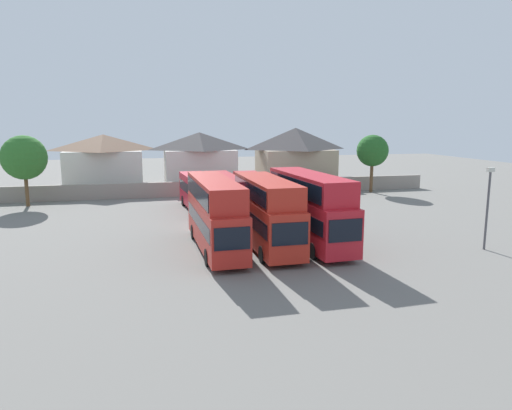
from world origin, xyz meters
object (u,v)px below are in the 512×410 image
bus_2 (267,210)px  bus_5 (224,190)px  house_terrace_left (104,162)px  bus_6 (257,190)px  tree_left_of_lot (24,158)px  bus_1 (215,210)px  house_terrace_right (295,156)px  bus_3 (310,205)px  bus_4 (200,191)px  house_terrace_centre (200,160)px  lamp_post_lot_edge (488,203)px  tree_behind_wall (372,151)px

bus_2 → bus_5: bearing=-179.0°
bus_2 → house_terrace_left: 35.80m
bus_6 → tree_left_of_lot: 24.59m
bus_1 → bus_2: (3.60, -0.56, -0.01)m
bus_2 → bus_6: bearing=168.6°
house_terrace_left → house_terrace_right: 25.86m
bus_2 → bus_6: size_ratio=0.87×
bus_3 → bus_5: 15.68m
tree_left_of_lot → bus_4: bearing=-20.9°
house_terrace_centre → lamp_post_lot_edge: house_terrace_centre is taller
tree_behind_wall → bus_2: bearing=-130.4°
tree_left_of_lot → lamp_post_lot_edge: (35.29, -26.08, -1.84)m
bus_3 → house_terrace_left: 36.87m
bus_5 → tree_behind_wall: (20.27, 7.77, 3.26)m
bus_1 → tree_behind_wall: 32.76m
tree_behind_wall → house_terrace_centre: bearing=156.8°
bus_4 → tree_left_of_lot: size_ratio=1.44×
tree_left_of_lot → tree_behind_wall: bearing=1.4°
bus_2 → house_terrace_centre: house_terrace_centre is taller
bus_4 → bus_1: bearing=-6.8°
bus_2 → tree_left_of_lot: 30.35m
bus_2 → tree_left_of_lot: size_ratio=1.38×
bus_3 → lamp_post_lot_edge: (11.57, -4.10, 0.42)m
bus_5 → bus_6: size_ratio=0.89×
house_terrace_left → tree_behind_wall: (33.15, -9.94, 1.55)m
house_terrace_centre → lamp_post_lot_edge: (15.76, -36.00, -0.49)m
bus_4 → house_terrace_right: 22.70m
bus_4 → house_terrace_right: bearing=132.7°
tree_left_of_lot → tree_behind_wall: 40.31m
bus_6 → tree_behind_wall: bearing=113.8°
house_terrace_left → tree_left_of_lot: 13.15m
bus_1 → house_terrace_left: size_ratio=1.15×
bus_4 → house_terrace_centre: bearing=168.9°
bus_6 → lamp_post_lot_edge: 22.73m
house_terrace_left → house_terrace_right: size_ratio=0.97×
house_terrace_right → tree_behind_wall: house_terrace_right is taller
bus_5 → lamp_post_lot_edge: (15.26, -19.31, 1.34)m
bus_5 → tree_left_of_lot: 21.39m
bus_1 → bus_3: bus_3 is taller
bus_2 → bus_4: bearing=-170.0°
bus_2 → bus_6: 15.84m
bus_4 → house_terrace_centre: (2.00, 16.60, 1.84)m
bus_2 → lamp_post_lot_edge: (14.84, -3.79, 0.54)m
bus_6 → house_terrace_left: size_ratio=1.18×
lamp_post_lot_edge → house_terrace_right: bearing=93.7°
house_terrace_right → house_terrace_left: bearing=177.5°
bus_3 → bus_5: bearing=-169.4°
house_terrace_centre → tree_left_of_lot: (-19.53, -9.91, 1.34)m
bus_2 → bus_5: 15.55m
bus_1 → house_terrace_left: 34.10m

